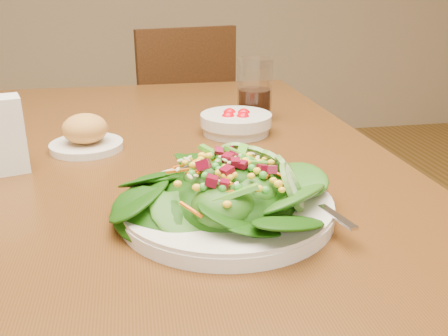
{
  "coord_description": "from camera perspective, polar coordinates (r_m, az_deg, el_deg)",
  "views": [
    {
      "loc": [
        -0.04,
        -0.88,
        1.07
      ],
      "look_at": [
        0.09,
        -0.23,
        0.81
      ],
      "focal_mm": 40.0,
      "sensor_mm": 36.0,
      "label": 1
    }
  ],
  "objects": [
    {
      "name": "dining_table",
      "position": [
        0.98,
        -7.46,
        -4.59
      ],
      "size": [
        0.9,
        1.4,
        0.75
      ],
      "color": "#572E14",
      "rests_on": "ground_plane"
    },
    {
      "name": "drinking_glass",
      "position": [
        1.19,
        3.51,
        8.48
      ],
      "size": [
        0.08,
        0.08,
        0.14
      ],
      "color": "silver",
      "rests_on": "dining_table"
    },
    {
      "name": "chair_far",
      "position": [
        2.1,
        -5.23,
        4.5
      ],
      "size": [
        0.5,
        0.51,
        0.9
      ],
      "rotation": [
        0.0,
        0.0,
        3.4
      ],
      "color": "#412410",
      "rests_on": "ground_plane"
    },
    {
      "name": "bread_plate",
      "position": [
        1.01,
        -15.54,
        3.64
      ],
      "size": [
        0.14,
        0.14,
        0.07
      ],
      "color": "silver",
      "rests_on": "dining_table"
    },
    {
      "name": "tomato_bowl",
      "position": [
        1.08,
        1.38,
        5.18
      ],
      "size": [
        0.15,
        0.15,
        0.05
      ],
      "color": "silver",
      "rests_on": "dining_table"
    },
    {
      "name": "salad_plate",
      "position": [
        0.7,
        1.13,
        -3.0
      ],
      "size": [
        0.3,
        0.3,
        0.09
      ],
      "rotation": [
        0.0,
        0.0,
        -0.01
      ],
      "color": "silver",
      "rests_on": "dining_table"
    }
  ]
}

